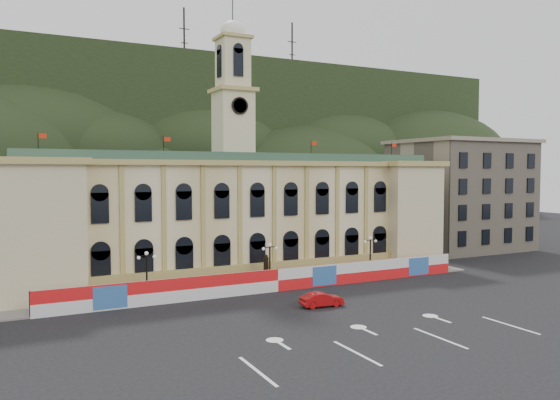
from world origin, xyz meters
name	(u,v)px	position (x,y,z in m)	size (l,w,h in m)	color
ground	(355,326)	(0.00, 0.00, 0.00)	(260.00, 260.00, 0.00)	black
lane_markings	(392,342)	(0.00, -5.00, 0.00)	(26.00, 10.00, 0.02)	white
hill_ridge	(110,149)	(0.03, 121.99, 19.48)	(230.00, 80.00, 64.00)	black
city_hall	(235,213)	(0.00, 27.63, 7.85)	(56.20, 17.60, 37.10)	beige
side_building_right	(460,194)	(43.00, 30.93, 9.33)	(21.00, 17.00, 18.60)	tan
hoarding_fence	(278,280)	(0.06, 15.07, 1.25)	(50.00, 0.44, 2.50)	red
pavement	(267,286)	(0.00, 17.75, 0.08)	(56.00, 5.50, 0.16)	slate
statue	(266,276)	(0.00, 18.00, 1.19)	(1.40, 1.40, 3.72)	#595651
lamp_left	(147,271)	(-14.00, 17.00, 3.07)	(1.96, 0.44, 5.15)	black
lamp_center	(270,261)	(0.00, 17.00, 3.07)	(1.96, 0.44, 5.15)	black
lamp_right	(370,253)	(14.00, 17.00, 3.07)	(1.96, 0.44, 5.15)	black
red_sedan	(322,299)	(0.84, 6.94, 0.71)	(4.43, 1.87, 1.42)	#A10B0D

